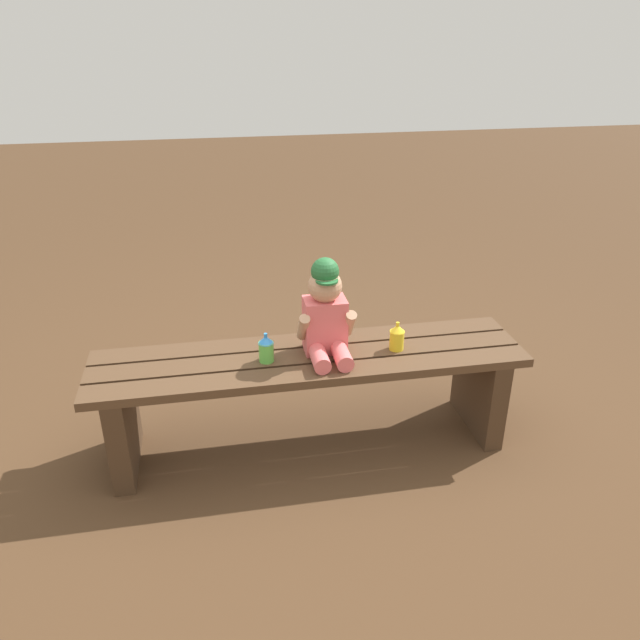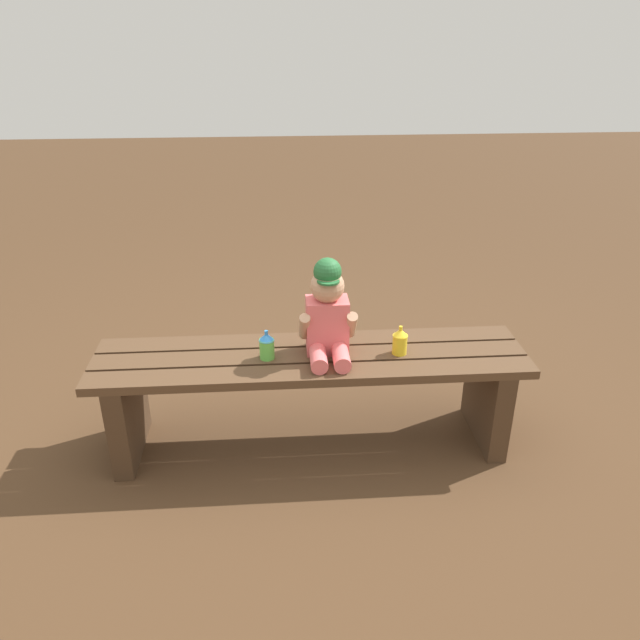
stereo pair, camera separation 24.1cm
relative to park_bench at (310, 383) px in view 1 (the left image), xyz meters
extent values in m
plane|color=#4C331E|center=(0.00, 0.00, -0.31)|extent=(16.00, 16.00, 0.00)
cube|color=#513823|center=(0.00, -0.14, 0.12)|extent=(1.78, 0.12, 0.04)
cube|color=#513823|center=(0.00, 0.00, 0.12)|extent=(1.78, 0.12, 0.04)
cube|color=#513823|center=(0.00, 0.14, 0.12)|extent=(1.78, 0.12, 0.04)
cube|color=#452F1E|center=(-0.77, 0.00, -0.11)|extent=(0.08, 0.40, 0.41)
cube|color=#452F1E|center=(0.77, 0.00, -0.11)|extent=(0.08, 0.40, 0.41)
cube|color=#E56666|center=(0.07, 0.03, 0.25)|extent=(0.17, 0.12, 0.23)
sphere|color=tan|center=(0.07, 0.03, 0.42)|extent=(0.14, 0.14, 0.14)
cylinder|color=#266633|center=(0.07, -0.01, 0.46)|extent=(0.09, 0.09, 0.01)
sphere|color=#266633|center=(0.07, 0.03, 0.48)|extent=(0.11, 0.11, 0.11)
cylinder|color=#F06B6B|center=(0.03, -0.09, 0.17)|extent=(0.07, 0.16, 0.07)
cylinder|color=#F06B6B|center=(0.12, -0.09, 0.17)|extent=(0.07, 0.16, 0.07)
cylinder|color=tan|center=(-0.02, 0.00, 0.26)|extent=(0.04, 0.12, 0.14)
cylinder|color=tan|center=(0.16, 0.00, 0.26)|extent=(0.04, 0.12, 0.14)
cylinder|color=#66CC4C|center=(-0.18, -0.02, 0.18)|extent=(0.06, 0.06, 0.08)
cone|color=#338CE5|center=(-0.18, -0.02, 0.23)|extent=(0.06, 0.06, 0.03)
cylinder|color=#338CE5|center=(-0.18, -0.02, 0.25)|extent=(0.01, 0.01, 0.02)
cylinder|color=yellow|center=(0.36, -0.02, 0.18)|extent=(0.06, 0.06, 0.08)
cone|color=yellow|center=(0.36, -0.02, 0.23)|extent=(0.06, 0.06, 0.03)
cylinder|color=yellow|center=(0.36, -0.02, 0.25)|extent=(0.01, 0.01, 0.02)
camera|label=1|loc=(-0.36, -2.18, 1.37)|focal=34.73mm
camera|label=2|loc=(-0.12, -2.21, 1.37)|focal=34.73mm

